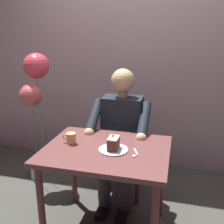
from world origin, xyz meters
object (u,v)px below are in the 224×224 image
(seated_person, at_px, (120,135))
(balloon_display, at_px, (34,89))
(dining_table, at_px, (106,161))
(dessert_spoon, at_px, (135,154))
(chair, at_px, (124,142))
(coffee_cup, at_px, (71,138))
(cake_slice, at_px, (113,143))

(seated_person, xyz_separation_m, balloon_display, (0.89, -0.09, 0.36))
(dining_table, height_order, dessert_spoon, dessert_spoon)
(chair, relative_size, dessert_spoon, 6.38)
(seated_person, bearing_deg, dessert_spoon, 113.10)
(dessert_spoon, bearing_deg, coffee_cup, -7.29)
(seated_person, height_order, coffee_cup, seated_person)
(chair, distance_m, balloon_display, 1.03)
(dessert_spoon, bearing_deg, seated_person, -66.90)
(cake_slice, bearing_deg, coffee_cup, -6.30)
(chair, relative_size, coffee_cup, 8.47)
(dining_table, distance_m, cake_slice, 0.17)
(seated_person, distance_m, dessert_spoon, 0.57)
(dessert_spoon, bearing_deg, chair, -72.27)
(dessert_spoon, distance_m, balloon_display, 1.30)
(coffee_cup, bearing_deg, balloon_display, -41.87)
(dining_table, bearing_deg, chair, -90.00)
(chair, bearing_deg, dining_table, 90.00)
(dining_table, xyz_separation_m, cake_slice, (-0.06, 0.02, 0.16))
(dining_table, distance_m, balloon_display, 1.12)
(cake_slice, relative_size, balloon_display, 0.08)
(coffee_cup, xyz_separation_m, dessert_spoon, (-0.50, 0.06, -0.04))
(seated_person, bearing_deg, cake_slice, 96.89)
(chair, bearing_deg, coffee_cup, 65.62)
(dining_table, xyz_separation_m, coffee_cup, (0.28, -0.02, 0.14))
(cake_slice, height_order, dessert_spoon, cake_slice)
(cake_slice, bearing_deg, dining_table, -18.16)
(seated_person, distance_m, balloon_display, 0.97)
(dessert_spoon, relative_size, balloon_display, 0.10)
(seated_person, bearing_deg, dining_table, 90.00)
(dining_table, distance_m, chair, 0.66)
(seated_person, xyz_separation_m, dessert_spoon, (-0.22, 0.52, 0.08))
(chair, distance_m, dessert_spoon, 0.76)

